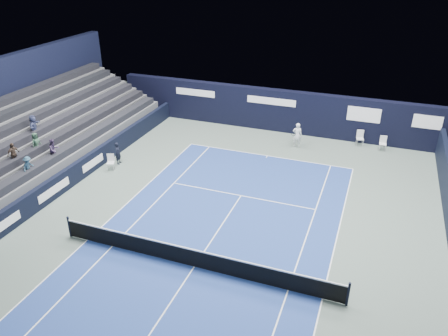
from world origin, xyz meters
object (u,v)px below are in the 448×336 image
object	(u,v)px
line_judge_chair	(111,161)
tennis_player	(297,135)
folding_chair_back_a	(360,135)
folding_chair_back_b	(383,142)
tennis_net	(194,258)

from	to	relation	value
line_judge_chair	tennis_player	bearing A→B (deg)	15.19
folding_chair_back_a	folding_chair_back_b	world-z (taller)	folding_chair_back_a
folding_chair_back_b	line_judge_chair	xyz separation A→B (m)	(-15.55, -8.81, -0.01)
tennis_net	line_judge_chair	bearing A→B (deg)	141.95
folding_chair_back_b	tennis_net	world-z (taller)	tennis_net
folding_chair_back_a	line_judge_chair	distance (m)	16.76
folding_chair_back_a	line_judge_chair	world-z (taller)	folding_chair_back_a
folding_chair_back_a	folding_chair_back_b	size ratio (longest dim) A/B	1.07
tennis_net	folding_chair_back_a	bearing A→B (deg)	70.96
folding_chair_back_a	tennis_net	xyz separation A→B (m)	(-5.47, -15.87, -0.20)
folding_chair_back_b	line_judge_chair	bearing A→B (deg)	-155.64
folding_chair_back_a	folding_chair_back_b	distance (m)	1.58
line_judge_chair	tennis_net	distance (m)	10.85
line_judge_chair	tennis_player	xyz separation A→B (m)	(10.01, 7.32, 0.30)
line_judge_chair	tennis_net	size ratio (longest dim) A/B	0.08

